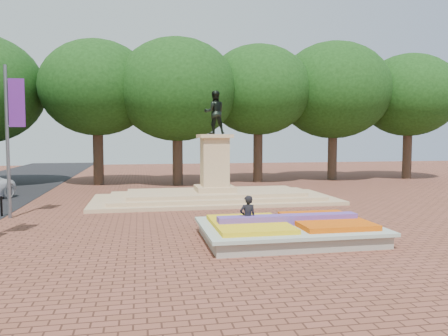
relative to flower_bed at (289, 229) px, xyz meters
name	(u,v)px	position (x,y,z in m)	size (l,w,h in m)	color
ground	(248,229)	(-1.03, 2.00, -0.38)	(90.00, 90.00, 0.00)	brown
flower_bed	(289,229)	(0.00, 0.00, 0.00)	(6.30, 4.30, 0.91)	gray
monument	(215,186)	(-1.03, 10.00, 0.50)	(14.00, 6.00, 6.40)	tan
tree_row_back	(222,101)	(1.31, 20.00, 6.29)	(44.80, 8.80, 10.43)	#33261C
pedestrian	(248,218)	(-1.52, 0.10, 0.45)	(0.60, 0.39, 1.65)	black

